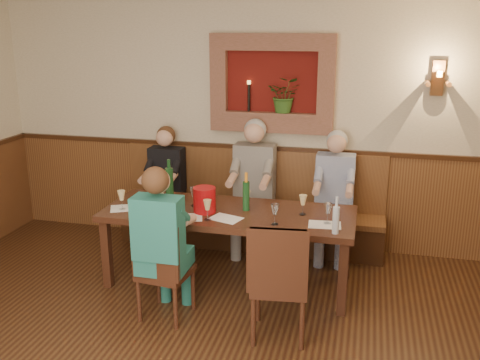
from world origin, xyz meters
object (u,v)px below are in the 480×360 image
object	(u,v)px
spittoon_bucket	(205,200)
wine_bottle_green_a	(246,195)
chair_near_right	(279,303)
person_bench_right	(333,207)
dining_table	(229,218)
person_bench_left	(165,196)
person_chair_front	(163,257)
person_bench_mid	(253,198)
wine_bottle_green_b	(169,183)
water_bottle	(336,219)
bench	(250,219)
chair_near_left	(165,289)

from	to	relation	value
spittoon_bucket	wine_bottle_green_a	size ratio (longest dim) A/B	0.65
chair_near_right	person_bench_right	bearing A→B (deg)	73.67
dining_table	person_bench_left	xyz separation A→B (m)	(-0.98, 0.84, -0.11)
person_bench_right	person_chair_front	size ratio (longest dim) A/B	1.01
wine_bottle_green_a	person_bench_right	bearing A→B (deg)	44.97
person_bench_mid	chair_near_right	bearing A→B (deg)	-70.75
person_bench_left	dining_table	bearing A→B (deg)	-40.54
chair_near_right	person_bench_right	size ratio (longest dim) A/B	0.72
person_bench_left	wine_bottle_green_b	xyz separation A→B (m)	(0.32, -0.66, 0.37)
person_bench_left	person_bench_right	bearing A→B (deg)	-0.04
person_bench_right	person_bench_mid	bearing A→B (deg)	-179.83
water_bottle	dining_table	bearing A→B (deg)	161.57
person_bench_left	wine_bottle_green_a	size ratio (longest dim) A/B	3.64
wine_bottle_green_b	water_bottle	world-z (taller)	wine_bottle_green_b
bench	person_chair_front	bearing A→B (deg)	-102.09
person_bench_right	spittoon_bucket	distance (m)	1.51
dining_table	person_bench_left	bearing A→B (deg)	139.46
spittoon_bucket	person_bench_right	bearing A→B (deg)	38.74
bench	wine_bottle_green_b	distance (m)	1.18
spittoon_bucket	wine_bottle_green_a	world-z (taller)	wine_bottle_green_a
person_bench_left	chair_near_right	bearing A→B (deg)	-45.95
person_bench_mid	spittoon_bucket	xyz separation A→B (m)	(-0.27, -0.92, 0.25)
bench	person_bench_left	bearing A→B (deg)	-173.97
bench	wine_bottle_green_a	distance (m)	1.07
chair_near_left	chair_near_right	distance (m)	1.01
person_bench_mid	wine_bottle_green_b	xyz separation A→B (m)	(-0.72, -0.66, 0.31)
person_bench_right	wine_bottle_green_a	size ratio (longest dim) A/B	3.75
person_bench_left	person_bench_mid	world-z (taller)	person_bench_mid
chair_near_left	person_bench_left	world-z (taller)	person_bench_left
chair_near_left	person_chair_front	xyz separation A→B (m)	(0.00, -0.01, 0.31)
dining_table	person_bench_left	size ratio (longest dim) A/B	1.76
person_bench_right	person_chair_front	distance (m)	2.08
dining_table	person_chair_front	size ratio (longest dim) A/B	1.73
chair_near_left	person_bench_left	distance (m)	1.74
bench	water_bottle	bearing A→B (deg)	-51.25
person_chair_front	water_bottle	bearing A→B (deg)	17.20
chair_near_left	wine_bottle_green_a	xyz separation A→B (m)	(0.53, 0.82, 0.63)
spittoon_bucket	water_bottle	world-z (taller)	water_bottle
wine_bottle_green_a	water_bottle	size ratio (longest dim) A/B	1.14
bench	chair_near_right	bearing A→B (deg)	-70.22
wine_bottle_green_a	person_bench_left	bearing A→B (deg)	145.51
dining_table	person_bench_mid	distance (m)	0.84
person_bench_right	person_bench_left	bearing A→B (deg)	179.96
dining_table	chair_near_right	world-z (taller)	chair_near_right
person_bench_left	water_bottle	xyz separation A→B (m)	(2.02, -1.18, 0.32)
wine_bottle_green_b	water_bottle	distance (m)	1.78
bench	person_bench_left	world-z (taller)	person_bench_left
person_bench_mid	wine_bottle_green_b	bearing A→B (deg)	-137.73
person_chair_front	bench	bearing A→B (deg)	77.91
bench	wine_bottle_green_a	size ratio (longest dim) A/B	8.03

